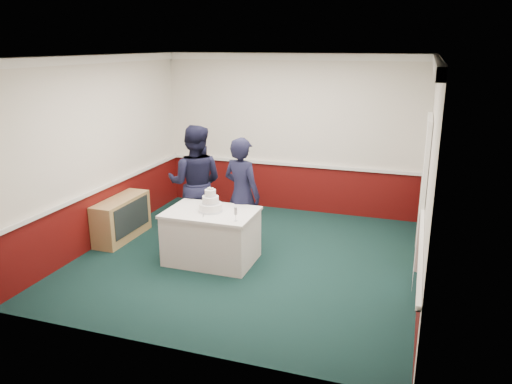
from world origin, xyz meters
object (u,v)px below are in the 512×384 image
(sideboard, at_px, (122,218))
(cake_table, at_px, (211,236))
(person_man, at_px, (195,183))
(cake_knife, at_px, (203,215))
(wedding_cake, at_px, (211,204))
(champagne_flute, at_px, (236,212))
(person_woman, at_px, (242,194))

(sideboard, relative_size, cake_table, 0.91)
(sideboard, relative_size, person_man, 0.62)
(cake_knife, xyz_separation_m, person_man, (-0.58, 0.97, 0.17))
(wedding_cake, distance_m, champagne_flute, 0.57)
(cake_table, xyz_separation_m, champagne_flute, (0.50, -0.28, 0.53))
(cake_table, xyz_separation_m, person_man, (-0.61, 0.77, 0.56))
(cake_knife, bearing_deg, cake_table, 59.94)
(cake_table, height_order, person_woman, person_woman)
(sideboard, height_order, person_man, person_man)
(sideboard, xyz_separation_m, champagne_flute, (2.29, -0.64, 0.58))
(person_woman, bearing_deg, cake_knife, 87.87)
(sideboard, relative_size, person_woman, 0.66)
(wedding_cake, bearing_deg, cake_knife, -98.53)
(cake_table, xyz_separation_m, cake_knife, (-0.03, -0.20, 0.39))
(wedding_cake, bearing_deg, sideboard, 168.64)
(sideboard, relative_size, cake_knife, 5.45)
(cake_table, distance_m, champagne_flute, 0.78)
(person_man, bearing_deg, cake_knife, 109.29)
(cake_table, bearing_deg, wedding_cake, 90.00)
(champagne_flute, height_order, person_man, person_man)
(champagne_flute, xyz_separation_m, person_man, (-1.11, 1.05, 0.03))
(cake_table, distance_m, cake_knife, 0.44)
(cake_table, distance_m, person_woman, 0.82)
(champagne_flute, bearing_deg, person_woman, 104.64)
(person_woman, bearing_deg, person_man, 7.09)
(wedding_cake, height_order, person_woman, person_woman)
(sideboard, relative_size, champagne_flute, 5.85)
(wedding_cake, xyz_separation_m, cake_knife, (-0.03, -0.20, -0.11))
(champagne_flute, bearing_deg, cake_table, 150.75)
(cake_table, xyz_separation_m, wedding_cake, (-0.00, 0.00, 0.50))
(sideboard, height_order, person_woman, person_woman)
(person_man, bearing_deg, wedding_cake, 116.75)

